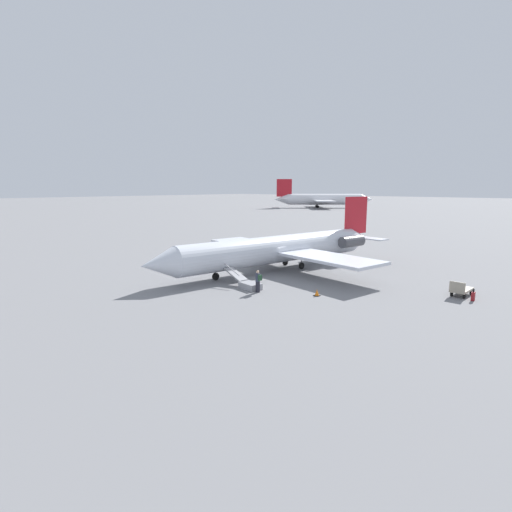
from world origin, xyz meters
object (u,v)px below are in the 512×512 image
(airplane_far_right, at_px, (322,199))
(passenger, at_px, (258,280))
(suitcase, at_px, (473,296))
(luggage_cart, at_px, (461,290))
(airplane_main, at_px, (284,248))
(boarding_stairs, at_px, (247,283))

(airplane_far_right, height_order, passenger, airplane_far_right)
(passenger, xyz_separation_m, suitcase, (-8.72, 12.96, -0.67))
(luggage_cart, bearing_deg, airplane_far_right, -139.95)
(airplane_far_right, relative_size, luggage_cart, 14.41)
(airplane_main, xyz_separation_m, boarding_stairs, (8.05, 2.59, -1.71))
(luggage_cart, relative_size, suitcase, 2.55)
(airplane_main, xyz_separation_m, suitcase, (-0.22, 17.15, -1.76))
(passenger, bearing_deg, airplane_main, -54.40)
(airplane_far_right, relative_size, boarding_stairs, 7.83)
(airplane_far_right, height_order, boarding_stairs, airplane_far_right)
(suitcase, bearing_deg, boarding_stairs, -60.40)
(boarding_stairs, xyz_separation_m, suitcase, (-8.27, 14.56, -0.05))
(suitcase, bearing_deg, luggage_cart, -129.39)
(airplane_main, distance_m, airplane_far_right, 119.15)
(suitcase, bearing_deg, passenger, -56.07)
(luggage_cart, bearing_deg, boarding_stairs, -53.67)
(airplane_main, bearing_deg, luggage_cart, 103.22)
(airplane_main, xyz_separation_m, passenger, (8.50, 4.18, -1.09))
(airplane_far_right, bearing_deg, airplane_main, -100.24)
(boarding_stairs, distance_m, passenger, 1.77)
(boarding_stairs, relative_size, luggage_cart, 1.84)
(boarding_stairs, height_order, suitcase, boarding_stairs)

